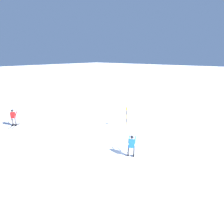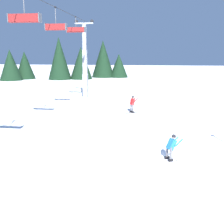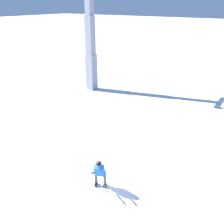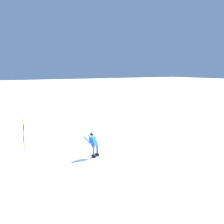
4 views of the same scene
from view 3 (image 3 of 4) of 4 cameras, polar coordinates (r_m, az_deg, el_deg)
The scene contains 3 objects.
ground_plane at distance 11.87m, azimuth -3.75°, elevation -15.40°, with size 260.00×260.00×0.00m, color white.
skier_carving_main at distance 10.73m, azimuth -3.00°, elevation -14.17°, with size 1.26×1.68×1.69m.
lift_tower_near at distance 22.19m, azimuth -5.21°, elevation 16.25°, with size 0.80×2.96×10.52m.
Camera 3 is at (5.72, -7.02, 7.66)m, focal length 38.11 mm.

